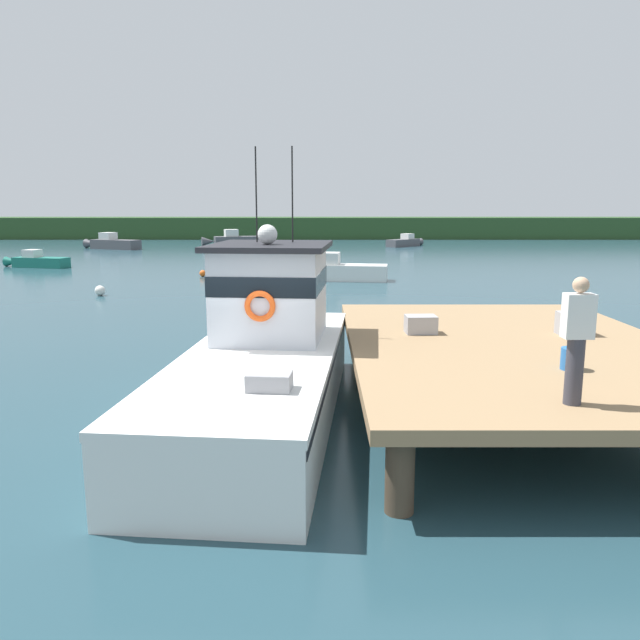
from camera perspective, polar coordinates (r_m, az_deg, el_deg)
ground_plane at (r=11.74m, az=-5.94°, el=-7.85°), size 200.00×200.00×0.00m
dock at (r=11.92m, az=17.57°, el=-2.64°), size 6.00×9.00×1.20m
main_fishing_boat at (r=11.25m, az=-4.86°, el=-3.30°), size 3.27×9.93×4.80m
crate_stack_mid_dock at (r=13.01m, az=22.64°, el=-0.32°), size 0.62×0.47×0.45m
crate_stack_near_edge at (r=12.34m, az=9.47°, el=-0.41°), size 0.62×0.47×0.35m
bait_bucket at (r=10.25m, az=22.42°, el=-3.36°), size 0.32×0.32×0.34m
deckhand_by_the_boat at (r=8.34m, az=22.85°, el=-1.57°), size 0.36×0.22×1.63m
moored_boat_far_left at (r=41.47m, az=-24.60°, el=4.98°), size 4.30×1.86×1.07m
moored_boat_far_right at (r=59.07m, az=-7.66°, el=7.35°), size 6.10×2.90×1.53m
moored_boat_off_the_point at (r=56.92m, az=-18.56°, el=6.75°), size 5.58×3.29×1.43m
moored_boat_mid_harbor at (r=31.07m, az=1.62°, el=4.58°), size 5.57×1.99×1.39m
moored_boat_near_channel at (r=58.16m, az=8.06°, el=7.17°), size 3.89×3.85×1.16m
mooring_buoy_channel_marker at (r=33.34m, az=-10.66°, el=4.28°), size 0.34×0.34×0.34m
mooring_buoy_spare_mooring at (r=27.28m, az=-19.55°, el=2.59°), size 0.43×0.43×0.43m
far_shoreline at (r=73.13m, az=-0.82°, el=8.56°), size 120.00×8.00×2.40m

